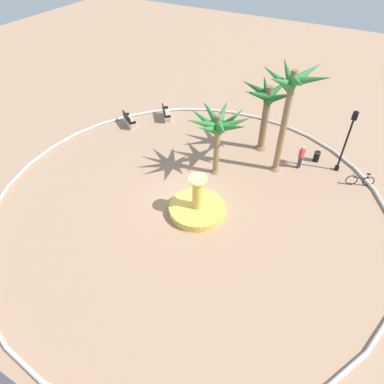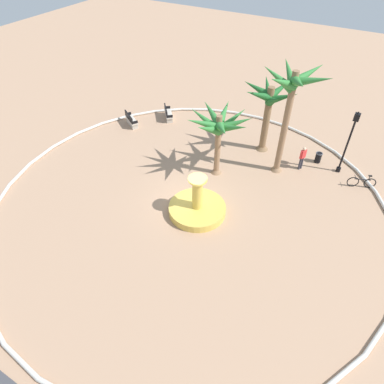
% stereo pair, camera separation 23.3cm
% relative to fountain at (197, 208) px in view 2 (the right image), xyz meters
% --- Properties ---
extents(ground_plane, '(80.00, 80.00, 0.00)m').
position_rel_fountain_xyz_m(ground_plane, '(0.79, -0.53, -0.34)').
color(ground_plane, tan).
extents(plaza_curb, '(22.80, 22.80, 0.20)m').
position_rel_fountain_xyz_m(plaza_curb, '(0.79, -0.53, -0.24)').
color(plaza_curb, silver).
rests_on(plaza_curb, ground).
extents(fountain, '(3.24, 3.24, 2.48)m').
position_rel_fountain_xyz_m(fountain, '(0.00, 0.00, 0.00)').
color(fountain, gold).
rests_on(fountain, ground).
extents(palm_tree_near_fountain, '(3.79, 3.52, 4.88)m').
position_rel_fountain_xyz_m(palm_tree_near_fountain, '(-0.84, -7.87, 3.21)').
color(palm_tree_near_fountain, brown).
rests_on(palm_tree_near_fountain, ground).
extents(palm_tree_by_curb, '(3.97, 3.99, 4.38)m').
position_rel_fountain_xyz_m(palm_tree_by_curb, '(0.72, -3.84, 3.11)').
color(palm_tree_by_curb, '#8E6B4C').
rests_on(palm_tree_by_curb, ground).
extents(palm_tree_mid_plaza, '(3.94, 3.81, 6.91)m').
position_rel_fountain_xyz_m(palm_tree_mid_plaza, '(-2.60, -5.98, 5.03)').
color(palm_tree_mid_plaza, '#8E6B4C').
rests_on(palm_tree_mid_plaza, ground).
extents(bench_east, '(1.61, 1.29, 1.00)m').
position_rel_fountain_xyz_m(bench_east, '(9.17, -5.93, 0.01)').
color(bench_east, beige).
rests_on(bench_east, ground).
extents(bench_west, '(1.41, 1.55, 1.00)m').
position_rel_fountain_xyz_m(bench_west, '(7.22, -8.20, 0.01)').
color(bench_west, beige).
rests_on(bench_west, ground).
extents(lamppost, '(0.32, 0.32, 4.34)m').
position_rel_fountain_xyz_m(lamppost, '(-6.14, -7.90, 2.20)').
color(lamppost, black).
rests_on(lamppost, ground).
extents(trash_bin, '(0.46, 0.46, 0.73)m').
position_rel_fountain_xyz_m(trash_bin, '(-4.69, -8.25, 0.05)').
color(trash_bin, black).
rests_on(trash_bin, ground).
extents(bicycle_red_frame, '(1.62, 0.72, 0.94)m').
position_rel_fountain_xyz_m(bicycle_red_frame, '(-7.67, -6.95, 0.04)').
color(bicycle_red_frame, black).
rests_on(bicycle_red_frame, ground).
extents(person_cyclist_helmet, '(0.34, 0.47, 1.68)m').
position_rel_fountain_xyz_m(person_cyclist_helmet, '(-3.88, -6.94, 0.60)').
color(person_cyclist_helmet, '#33333D').
rests_on(person_cyclist_helmet, ground).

